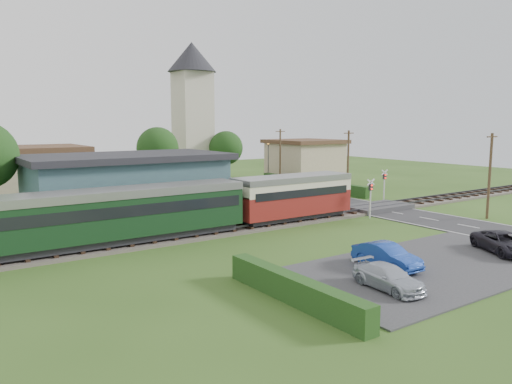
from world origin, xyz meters
TOP-DOWN VIEW (x-y plane):
  - ground at (0.00, 0.00)m, footprint 120.00×120.00m
  - railway_track at (0.00, 2.00)m, footprint 76.00×3.20m
  - road at (10.00, 0.00)m, footprint 6.00×70.00m
  - car_park at (-1.50, -12.00)m, footprint 17.00×9.00m
  - crossing_deck at (10.00, 2.00)m, footprint 6.20×3.40m
  - platform at (-10.00, 5.20)m, footprint 30.00×3.00m
  - equipment_hut at (-18.00, 5.20)m, footprint 2.30×2.30m
  - station_building at (-10.00, 10.99)m, footprint 16.00×9.00m
  - train at (-16.66, 2.00)m, footprint 43.20×2.90m
  - church_tower at (5.00, 28.00)m, footprint 6.00×6.00m
  - house_west at (-15.00, 25.00)m, footprint 10.80×8.80m
  - house_east at (20.00, 24.00)m, footprint 8.80×8.80m
  - hedge_carpark at (-11.00, -12.00)m, footprint 0.80×9.00m
  - hedge_roadside at (14.20, 16.00)m, footprint 0.80×18.00m
  - hedge_station at (-10.00, 15.50)m, footprint 22.00×0.80m
  - tree_b at (-2.00, 23.00)m, footprint 4.60×4.60m
  - tree_c at (8.00, 25.00)m, footprint 4.20×4.20m
  - utility_pole_b at (14.20, -6.00)m, footprint 1.40×0.22m
  - utility_pole_c at (14.20, 10.00)m, footprint 1.40×0.22m
  - utility_pole_d at (14.20, 22.00)m, footprint 1.40×0.22m
  - crossing_signal_near at (6.40, -0.41)m, footprint 0.84×0.28m
  - crossing_signal_far at (13.60, 4.39)m, footprint 0.84×0.28m
  - streetlamp_east at (16.00, 27.00)m, footprint 0.30×0.30m
  - car_on_road at (9.47, 12.35)m, footprint 4.25×2.41m
  - car_park_blue at (-3.73, -10.87)m, footprint 1.49×4.04m
  - car_park_silver at (-6.35, -13.25)m, footprint 1.85×3.99m
  - car_park_dark at (4.50, -12.78)m, footprint 3.89×4.92m
  - pedestrian_near at (-3.41, 5.03)m, footprint 0.75×0.58m
  - pedestrian_far at (-15.81, 4.65)m, footprint 0.67×0.84m

SIDE VIEW (x-z plane):
  - ground at x=0.00m, z-range 0.00..0.00m
  - road at x=10.00m, z-range 0.00..0.05m
  - car_park at x=-1.50m, z-range 0.00..0.08m
  - railway_track at x=0.00m, z-range -0.13..0.36m
  - crossing_deck at x=10.00m, z-range 0.00..0.45m
  - platform at x=-10.00m, z-range 0.00..0.45m
  - hedge_carpark at x=-11.00m, z-range 0.00..1.20m
  - hedge_roadside at x=14.20m, z-range 0.00..1.20m
  - car_park_silver at x=-6.35m, z-range 0.08..1.21m
  - hedge_station at x=-10.00m, z-range 0.00..1.30m
  - car_park_dark at x=4.50m, z-range 0.08..1.32m
  - car_on_road at x=9.47m, z-range 0.05..1.41m
  - car_park_blue at x=-3.73m, z-range 0.08..1.40m
  - pedestrian_far at x=-15.81m, z-range 0.45..2.12m
  - pedestrian_near at x=-3.41m, z-range 0.45..2.28m
  - equipment_hut at x=-18.00m, z-range 0.47..3.02m
  - crossing_signal_near at x=6.40m, z-range 0.50..3.78m
  - crossing_signal_far at x=13.60m, z-range 0.50..3.78m
  - train at x=-16.66m, z-range 0.48..3.88m
  - station_building at x=-10.00m, z-range 0.04..5.34m
  - house_west at x=-15.00m, z-range 0.04..5.54m
  - house_east at x=20.00m, z-range 0.05..5.55m
  - streetlamp_east at x=16.00m, z-range 0.46..5.62m
  - utility_pole_b at x=14.20m, z-range 0.13..7.13m
  - utility_pole_c at x=14.20m, z-range 0.13..7.13m
  - utility_pole_d at x=14.20m, z-range 0.13..7.13m
  - tree_c at x=8.00m, z-range 1.26..8.04m
  - tree_b at x=-2.00m, z-range 1.35..8.69m
  - church_tower at x=5.00m, z-range 1.43..19.03m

